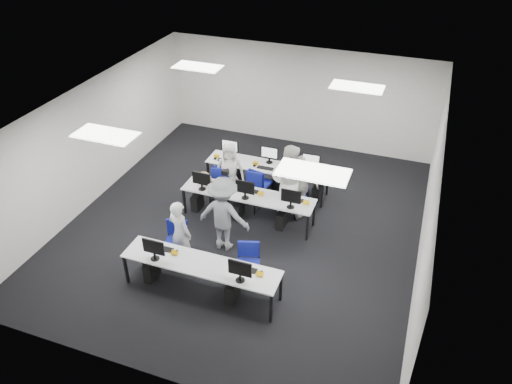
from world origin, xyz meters
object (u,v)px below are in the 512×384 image
(chair_2, at_px, (219,190))
(student_1, at_px, (289,181))
(chair_6, at_px, (260,189))
(student_3, at_px, (299,185))
(chair_3, at_px, (251,198))
(photographer, at_px, (223,214))
(chair_4, at_px, (295,202))
(student_2, at_px, (230,171))
(student_0, at_px, (180,233))
(chair_7, at_px, (295,197))
(desk_mid, at_px, (248,196))
(chair_0, at_px, (177,250))
(desk_front, at_px, (201,265))
(chair_1, at_px, (248,272))
(chair_5, at_px, (222,186))

(chair_2, xyz_separation_m, student_1, (1.82, -0.01, 0.67))
(chair_6, bearing_deg, student_3, 2.03)
(chair_3, bearing_deg, photographer, -85.65)
(chair_6, height_order, student_1, student_1)
(chair_4, height_order, student_2, student_2)
(student_0, xyz_separation_m, student_1, (1.61, 2.49, 0.16))
(chair_7, height_order, student_3, student_3)
(desk_mid, distance_m, photographer, 1.18)
(chair_0, distance_m, photographer, 1.25)
(chair_3, height_order, photographer, photographer)
(desk_front, distance_m, chair_2, 3.36)
(chair_1, relative_size, student_0, 0.60)
(desk_front, xyz_separation_m, student_2, (-0.79, 3.39, 0.08))
(desk_mid, relative_size, chair_5, 3.46)
(chair_7, xyz_separation_m, student_1, (-0.10, -0.34, 0.64))
(desk_mid, distance_m, chair_0, 2.18)
(student_1, bearing_deg, chair_4, -146.09)
(desk_mid, bearing_deg, student_2, 134.87)
(chair_1, distance_m, chair_5, 3.33)
(chair_1, bearing_deg, desk_mid, 93.74)
(chair_7, bearing_deg, student_2, -156.30)
(student_0, xyz_separation_m, photographer, (0.66, 0.77, 0.12))
(student_0, xyz_separation_m, student_3, (1.84, 2.64, 0.01))
(chair_6, xyz_separation_m, photographer, (-0.11, -2.08, 0.60))
(desk_mid, bearing_deg, chair_5, 143.57)
(chair_0, bearing_deg, photographer, 32.32)
(chair_7, distance_m, student_1, 0.73)
(chair_3, height_order, chair_7, chair_7)
(student_0, bearing_deg, photographer, -113.29)
(student_1, distance_m, photographer, 1.97)
(student_0, height_order, student_1, student_1)
(chair_3, height_order, chair_5, chair_5)
(chair_4, bearing_deg, chair_3, -149.47)
(chair_0, bearing_deg, student_2, 73.94)
(chair_0, height_order, chair_4, chair_0)
(desk_front, height_order, chair_3, chair_3)
(desk_mid, bearing_deg, photographer, -96.27)
(student_3, bearing_deg, desk_front, -115.05)
(desk_mid, xyz_separation_m, student_2, (-0.79, 0.79, 0.08))
(chair_6, height_order, student_3, student_3)
(chair_2, relative_size, student_0, 0.55)
(chair_5, bearing_deg, desk_front, -85.83)
(desk_mid, height_order, chair_0, chair_0)
(chair_5, xyz_separation_m, student_1, (1.82, -0.17, 0.64))
(desk_front, height_order, chair_4, chair_4)
(desk_front, bearing_deg, chair_7, 75.28)
(chair_3, bearing_deg, desk_mid, -72.86)
(desk_mid, xyz_separation_m, chair_3, (-0.10, 0.49, -0.39))
(student_0, height_order, student_2, student_0)
(chair_7, xyz_separation_m, student_2, (-1.71, -0.12, 0.47))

